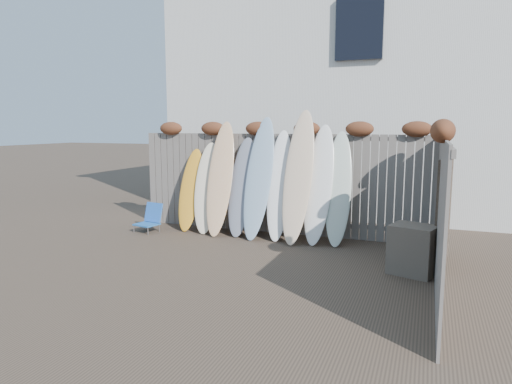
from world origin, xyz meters
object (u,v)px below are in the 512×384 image
(lattice_panel, at_px, (443,212))
(surfboard_0, at_px, (191,190))
(wooden_crate, at_px, (413,250))
(beach_chair, at_px, (150,218))

(lattice_panel, height_order, surfboard_0, surfboard_0)
(wooden_crate, bearing_deg, lattice_panel, 56.91)
(beach_chair, relative_size, surfboard_0, 0.33)
(surfboard_0, bearing_deg, lattice_panel, -4.64)
(beach_chair, relative_size, lattice_panel, 0.34)
(beach_chair, distance_m, wooden_crate, 5.25)
(wooden_crate, xyz_separation_m, lattice_panel, (0.40, 0.61, 0.48))
(lattice_panel, distance_m, surfboard_0, 4.90)
(wooden_crate, height_order, surfboard_0, surfboard_0)
(lattice_panel, relative_size, surfboard_0, 0.96)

